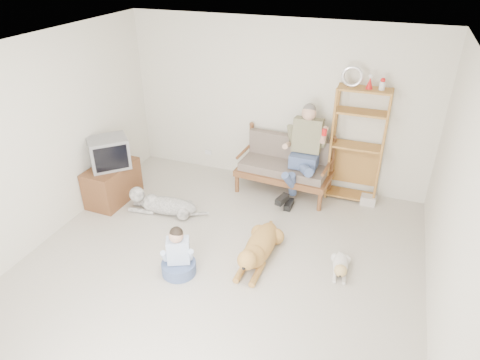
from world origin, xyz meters
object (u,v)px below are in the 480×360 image
at_px(etagere, 357,145).
at_px(tv_stand, 112,183).
at_px(loveseat, 285,164).
at_px(golden_retriever, 258,248).

distance_m(etagere, tv_stand, 3.88).
bearing_deg(loveseat, golden_retriever, -81.32).
height_order(etagere, golden_retriever, etagere).
distance_m(loveseat, golden_retriever, 1.89).
bearing_deg(etagere, golden_retriever, -114.66).
distance_m(loveseat, tv_stand, 2.79).
relative_size(loveseat, golden_retriever, 1.09).
height_order(loveseat, tv_stand, loveseat).
bearing_deg(loveseat, etagere, 12.37).
bearing_deg(golden_retriever, loveseat, 95.35).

